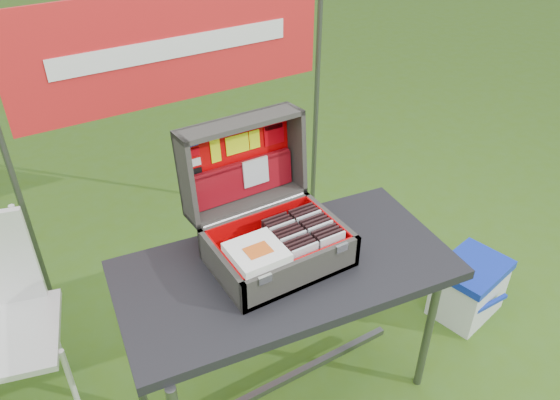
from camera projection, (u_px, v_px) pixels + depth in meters
ground at (293, 383)px, 2.58m from camera, size 80.00×80.00×0.00m
table at (286, 337)px, 2.29m from camera, size 1.34×0.78×0.79m
table_top at (286, 270)px, 2.08m from camera, size 1.34×0.78×0.04m
table_leg_fr at (429, 327)px, 2.37m from camera, size 0.04×0.04×0.75m
table_leg_bl at (133, 356)px, 2.24m from camera, size 0.04×0.04×0.75m
table_leg_br at (356, 260)px, 2.73m from camera, size 0.04×0.04×0.75m
table_brace at (285, 380)px, 2.45m from camera, size 1.12×0.03×0.03m
suitcase at (270, 202)px, 1.99m from camera, size 0.50×0.51×0.48m
suitcase_base_bottom at (278, 259)px, 2.08m from camera, size 0.50×0.35×0.02m
suitcase_base_wall_front at (303, 274)px, 1.93m from camera, size 0.50×0.02×0.13m
suitcase_base_wall_back at (257, 225)px, 2.17m from camera, size 0.50×0.02×0.13m
suitcase_base_wall_left at (221, 270)px, 1.95m from camera, size 0.02×0.35×0.13m
suitcase_base_wall_right at (330, 228)px, 2.15m from camera, size 0.02×0.35×0.13m
suitcase_liner_floor at (278, 257)px, 2.07m from camera, size 0.46×0.32×0.01m
suitcase_latch_left at (265, 279)px, 1.82m from camera, size 0.05×0.01×0.03m
suitcase_latch_right at (342, 248)px, 1.96m from camera, size 0.05×0.01×0.03m
suitcase_hinge at (255, 210)px, 2.14m from camera, size 0.45×0.02×0.02m
suitcase_lid_back at (237, 158)px, 2.14m from camera, size 0.50×0.05×0.36m
suitcase_lid_rim_far at (240, 123)px, 2.02m from camera, size 0.50×0.13×0.03m
suitcase_lid_rim_near at (247, 201)px, 2.18m from camera, size 0.50×0.13×0.03m
suitcase_lid_rim_left at (186, 181)px, 2.00m from camera, size 0.02×0.17×0.37m
suitcase_lid_rim_right at (296, 148)px, 2.20m from camera, size 0.02×0.17×0.37m
suitcase_lid_liner at (238, 160)px, 2.13m from camera, size 0.45×0.04×0.31m
suitcase_liner_wall_front at (301, 269)px, 1.94m from camera, size 0.46×0.01×0.11m
suitcase_liner_wall_back at (258, 225)px, 2.15m from camera, size 0.46×0.01×0.11m
suitcase_liner_wall_left at (224, 267)px, 1.95m from camera, size 0.01×0.32×0.11m
suitcase_liner_wall_right at (328, 227)px, 2.14m from camera, size 0.01×0.32×0.11m
suitcase_lid_pocket at (242, 180)px, 2.16m from camera, size 0.44×0.05×0.14m
suitcase_pocket_edge at (241, 164)px, 2.12m from camera, size 0.43×0.02×0.02m
suitcase_pocket_cd at (256, 172)px, 2.16m from camera, size 0.11×0.02×0.11m
lid_sticker_cc_a at (192, 143)px, 1.99m from camera, size 0.05×0.01×0.03m
lid_sticker_cc_b at (193, 153)px, 2.01m from camera, size 0.05×0.01×0.03m
lid_sticker_cc_c at (195, 162)px, 2.03m from camera, size 0.05×0.01×0.03m
lid_sticker_cc_d at (196, 172)px, 2.05m from camera, size 0.05×0.01×0.03m
lid_card_neon_tall at (215, 150)px, 2.06m from camera, size 0.04×0.01×0.10m
lid_card_neon_main at (237, 144)px, 2.10m from camera, size 0.10×0.01×0.08m
lid_card_neon_small at (255, 139)px, 2.13m from camera, size 0.04×0.01×0.08m
lid_sticker_band at (274, 134)px, 2.17m from camera, size 0.09×0.01×0.09m
lid_sticker_band_bar at (274, 127)px, 2.15m from camera, size 0.08×0.00×0.02m
cd_left_0 at (305, 260)px, 1.96m from camera, size 0.11×0.01×0.13m
cd_left_1 at (302, 257)px, 1.97m from camera, size 0.11×0.01×0.13m
cd_left_2 at (299, 254)px, 1.98m from camera, size 0.11×0.01×0.13m
cd_left_3 at (296, 251)px, 2.00m from camera, size 0.11×0.01×0.13m
cd_left_4 at (293, 249)px, 2.01m from camera, size 0.11×0.01×0.13m
cd_left_5 at (290, 246)px, 2.03m from camera, size 0.11×0.01×0.13m
cd_left_6 at (288, 243)px, 2.04m from camera, size 0.11×0.01×0.13m
cd_left_7 at (285, 240)px, 2.05m from camera, size 0.11×0.01×0.13m
cd_left_8 at (282, 237)px, 2.07m from camera, size 0.11×0.01×0.13m
cd_left_9 at (280, 235)px, 2.08m from camera, size 0.11×0.01×0.13m
cd_left_10 at (277, 232)px, 2.10m from camera, size 0.11×0.01×0.13m
cd_left_11 at (274, 229)px, 2.11m from camera, size 0.11×0.01×0.13m
cd_right_0 at (332, 249)px, 2.01m from camera, size 0.11×0.01×0.13m
cd_right_1 at (329, 246)px, 2.02m from camera, size 0.11×0.01×0.13m
cd_right_2 at (326, 244)px, 2.04m from camera, size 0.11×0.01×0.13m
cd_right_3 at (323, 241)px, 2.05m from camera, size 0.11×0.01×0.13m
cd_right_4 at (320, 238)px, 2.06m from camera, size 0.11×0.01×0.13m
cd_right_5 at (317, 235)px, 2.08m from camera, size 0.11×0.01×0.13m
cd_right_6 at (314, 233)px, 2.09m from camera, size 0.11×0.01×0.13m
cd_right_7 at (311, 230)px, 2.11m from camera, size 0.11×0.01×0.13m
cd_right_8 at (308, 227)px, 2.12m from camera, size 0.11×0.01×0.13m
cd_right_9 at (306, 225)px, 2.13m from camera, size 0.11×0.01×0.13m
cd_right_10 at (303, 222)px, 2.15m from camera, size 0.11×0.01×0.13m
cd_right_11 at (300, 220)px, 2.16m from camera, size 0.11×0.01×0.13m
songbook_0 at (257, 255)px, 1.91m from camera, size 0.19×0.19×0.00m
songbook_1 at (257, 254)px, 1.91m from camera, size 0.19×0.19×0.00m
songbook_2 at (257, 253)px, 1.90m from camera, size 0.19×0.19×0.00m
songbook_3 at (257, 252)px, 1.90m from camera, size 0.19×0.19×0.00m
songbook_4 at (257, 251)px, 1.90m from camera, size 0.19×0.19×0.00m
songbook_5 at (257, 249)px, 1.90m from camera, size 0.19×0.19×0.00m
songbook_graphic at (258, 250)px, 1.89m from camera, size 0.09×0.07×0.00m
cooler at (469, 288)px, 2.87m from camera, size 0.42×0.35×0.32m
cooler_body at (468, 291)px, 2.89m from camera, size 0.40×0.33×0.28m
cooler_lid at (474, 268)px, 2.80m from camera, size 0.42×0.35×0.04m
cooler_handle at (491, 303)px, 2.76m from camera, size 0.22×0.02×0.02m
chair at (3, 340)px, 2.17m from camera, size 0.54×0.57×0.95m
chair_seat at (2, 339)px, 2.17m from camera, size 0.53×0.53×0.03m
chair_leg_fr at (74, 390)px, 2.25m from camera, size 0.02×0.02×0.49m
chair_leg_br at (54, 332)px, 2.51m from camera, size 0.02×0.02×0.49m
chair_upright_right at (26, 251)px, 2.26m from camera, size 0.02×0.02×0.46m
cardboard_box at (346, 256)px, 3.07m from camera, size 0.34×0.15×0.35m
banner_post_left at (12, 174)px, 2.51m from camera, size 0.03×0.03×1.70m
banner_post_right at (317, 96)px, 3.24m from camera, size 0.03×0.03×1.70m
banner at (175, 47)px, 2.61m from camera, size 1.60×0.02×0.55m
banner_text at (176, 48)px, 2.61m from camera, size 1.20×0.00×0.10m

